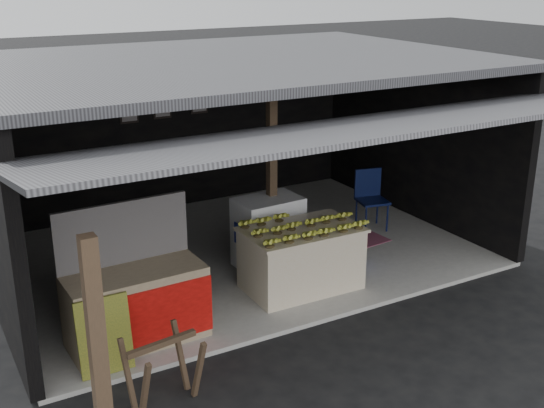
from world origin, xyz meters
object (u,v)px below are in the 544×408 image
banana_table (301,258)px  plastic_chair (370,194)px  neighbor_stall (136,303)px  sawhorse (163,365)px  white_crate (268,232)px  water_barrel (355,249)px

banana_table → plastic_chair: (2.23, 1.40, 0.15)m
neighbor_stall → banana_table: bearing=4.2°
sawhorse → neighbor_stall: bearing=74.9°
neighbor_stall → sawhorse: size_ratio=2.17×
banana_table → neighbor_stall: bearing=-173.2°
white_crate → sawhorse: size_ratio=1.37×
white_crate → plastic_chair: size_ratio=1.04×
banana_table → plastic_chair: bearing=33.2°
banana_table → sawhorse: (-2.56, -1.51, -0.03)m
sawhorse → water_barrel: sawhorse is taller
water_barrel → white_crate: bearing=153.5°
banana_table → water_barrel: 1.19m
water_barrel → plastic_chair: (1.09, 1.10, 0.36)m
banana_table → white_crate: (-0.02, 0.88, 0.08)m
sawhorse → water_barrel: bearing=17.9°
white_crate → sawhorse: bearing=-139.9°
sawhorse → plastic_chair: (4.79, 2.91, 0.18)m
neighbor_stall → white_crate: bearing=23.5°
white_crate → neighbor_stall: neighbor_stall is taller
plastic_chair → neighbor_stall: bearing=-147.8°
banana_table → water_barrel: (1.14, 0.30, -0.21)m
neighbor_stall → water_barrel: 3.60m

